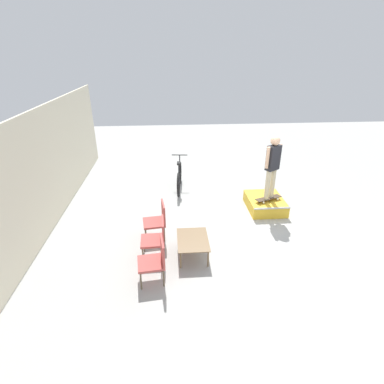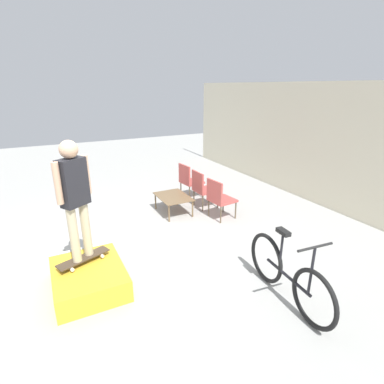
% 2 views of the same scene
% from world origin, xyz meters
% --- Properties ---
extents(ground_plane, '(24.00, 24.00, 0.00)m').
position_xyz_m(ground_plane, '(0.00, 0.00, 0.00)').
color(ground_plane, '#A8A8A3').
extents(house_wall_back, '(12.00, 0.06, 3.00)m').
position_xyz_m(house_wall_back, '(0.00, 5.18, 1.50)').
color(house_wall_back, beige).
rests_on(house_wall_back, ground_plane).
extents(skate_ramp_box, '(1.27, 1.00, 0.37)m').
position_xyz_m(skate_ramp_box, '(0.98, -0.68, 0.17)').
color(skate_ramp_box, gold).
rests_on(skate_ramp_box, ground_plane).
extents(skateboard_on_ramp, '(0.47, 0.82, 0.07)m').
position_xyz_m(skateboard_on_ramp, '(0.81, -0.70, 0.43)').
color(skateboard_on_ramp, '#473828').
rests_on(skateboard_on_ramp, skate_ramp_box).
extents(person_skater, '(0.37, 0.49, 1.78)m').
position_xyz_m(person_skater, '(0.81, -0.70, 1.49)').
color(person_skater, '#C6B793').
rests_on(person_skater, skateboard_on_ramp).
extents(coffee_table, '(0.96, 0.69, 0.42)m').
position_xyz_m(coffee_table, '(-1.05, 1.60, 0.38)').
color(coffee_table, brown).
rests_on(coffee_table, ground_plane).
extents(patio_chair_left, '(0.58, 0.58, 0.94)m').
position_xyz_m(patio_chair_left, '(-1.81, 2.39, 0.52)').
color(patio_chair_left, brown).
rests_on(patio_chair_left, ground_plane).
extents(patio_chair_center, '(0.54, 0.54, 0.94)m').
position_xyz_m(patio_chair_center, '(-1.05, 2.39, 0.52)').
color(patio_chair_center, brown).
rests_on(patio_chair_center, ground_plane).
extents(patio_chair_right, '(0.58, 0.58, 0.94)m').
position_xyz_m(patio_chair_right, '(-0.28, 2.39, 0.52)').
color(patio_chair_right, brown).
rests_on(patio_chair_right, ground_plane).
extents(bicycle, '(1.79, 0.52, 1.08)m').
position_xyz_m(bicycle, '(2.53, 1.76, 0.41)').
color(bicycle, black).
rests_on(bicycle, ground_plane).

